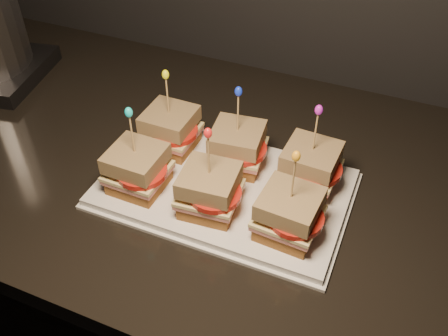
% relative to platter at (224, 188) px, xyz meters
% --- Properties ---
extents(granite_slab, '(2.50, 0.71, 0.04)m').
position_rel_platter_xyz_m(granite_slab, '(0.28, 0.06, -0.03)').
color(granite_slab, black).
rests_on(granite_slab, cabinet).
extents(platter, '(0.40, 0.25, 0.02)m').
position_rel_platter_xyz_m(platter, '(0.00, 0.00, 0.00)').
color(platter, white).
rests_on(platter, granite_slab).
extents(platter_rim, '(0.42, 0.26, 0.01)m').
position_rel_platter_xyz_m(platter_rim, '(0.00, 0.00, -0.01)').
color(platter_rim, white).
rests_on(platter_rim, granite_slab).
extents(sandwich_0_bread_bot, '(0.08, 0.08, 0.02)m').
position_rel_platter_xyz_m(sandwich_0_bread_bot, '(-0.13, 0.06, 0.02)').
color(sandwich_0_bread_bot, '#5F390F').
rests_on(sandwich_0_bread_bot, platter).
extents(sandwich_0_ham, '(0.09, 0.09, 0.01)m').
position_rel_platter_xyz_m(sandwich_0_ham, '(-0.13, 0.06, 0.04)').
color(sandwich_0_ham, '#C15D54').
rests_on(sandwich_0_ham, sandwich_0_bread_bot).
extents(sandwich_0_cheese, '(0.09, 0.09, 0.01)m').
position_rel_platter_xyz_m(sandwich_0_cheese, '(-0.13, 0.06, 0.04)').
color(sandwich_0_cheese, '#F0DC91').
rests_on(sandwich_0_cheese, sandwich_0_ham).
extents(sandwich_0_tomato, '(0.08, 0.08, 0.01)m').
position_rel_platter_xyz_m(sandwich_0_tomato, '(-0.12, 0.05, 0.05)').
color(sandwich_0_tomato, red).
rests_on(sandwich_0_tomato, sandwich_0_cheese).
extents(sandwich_0_bread_top, '(0.08, 0.08, 0.03)m').
position_rel_platter_xyz_m(sandwich_0_bread_top, '(-0.13, 0.06, 0.07)').
color(sandwich_0_bread_top, '#502E11').
rests_on(sandwich_0_bread_top, sandwich_0_tomato).
extents(sandwich_0_pick, '(0.00, 0.00, 0.09)m').
position_rel_platter_xyz_m(sandwich_0_pick, '(-0.13, 0.06, 0.11)').
color(sandwich_0_pick, tan).
rests_on(sandwich_0_pick, sandwich_0_bread_top).
extents(sandwich_0_frill, '(0.01, 0.01, 0.02)m').
position_rel_platter_xyz_m(sandwich_0_frill, '(-0.13, 0.06, 0.16)').
color(sandwich_0_frill, '#F2F211').
rests_on(sandwich_0_frill, sandwich_0_pick).
extents(sandwich_1_bread_bot, '(0.09, 0.09, 0.02)m').
position_rel_platter_xyz_m(sandwich_1_bread_bot, '(0.00, 0.06, 0.02)').
color(sandwich_1_bread_bot, '#5F390F').
rests_on(sandwich_1_bread_bot, platter).
extents(sandwich_1_ham, '(0.10, 0.10, 0.01)m').
position_rel_platter_xyz_m(sandwich_1_ham, '(0.00, 0.06, 0.04)').
color(sandwich_1_ham, '#C15D54').
rests_on(sandwich_1_ham, sandwich_1_bread_bot).
extents(sandwich_1_cheese, '(0.10, 0.10, 0.01)m').
position_rel_platter_xyz_m(sandwich_1_cheese, '(0.00, 0.06, 0.04)').
color(sandwich_1_cheese, '#F0DC91').
rests_on(sandwich_1_cheese, sandwich_1_ham).
extents(sandwich_1_tomato, '(0.08, 0.08, 0.01)m').
position_rel_platter_xyz_m(sandwich_1_tomato, '(0.01, 0.05, 0.05)').
color(sandwich_1_tomato, red).
rests_on(sandwich_1_tomato, sandwich_1_cheese).
extents(sandwich_1_bread_top, '(0.09, 0.09, 0.03)m').
position_rel_platter_xyz_m(sandwich_1_bread_top, '(0.00, 0.06, 0.07)').
color(sandwich_1_bread_top, '#502E11').
rests_on(sandwich_1_bread_top, sandwich_1_tomato).
extents(sandwich_1_pick, '(0.00, 0.00, 0.09)m').
position_rel_platter_xyz_m(sandwich_1_pick, '(0.00, 0.06, 0.11)').
color(sandwich_1_pick, tan).
rests_on(sandwich_1_pick, sandwich_1_bread_top).
extents(sandwich_1_frill, '(0.01, 0.01, 0.02)m').
position_rel_platter_xyz_m(sandwich_1_frill, '(0.00, 0.06, 0.16)').
color(sandwich_1_frill, '#142FDB').
rests_on(sandwich_1_frill, sandwich_1_pick).
extents(sandwich_2_bread_bot, '(0.09, 0.09, 0.02)m').
position_rel_platter_xyz_m(sandwich_2_bread_bot, '(0.13, 0.06, 0.02)').
color(sandwich_2_bread_bot, '#5F390F').
rests_on(sandwich_2_bread_bot, platter).
extents(sandwich_2_ham, '(0.09, 0.09, 0.01)m').
position_rel_platter_xyz_m(sandwich_2_ham, '(0.13, 0.06, 0.04)').
color(sandwich_2_ham, '#C15D54').
rests_on(sandwich_2_ham, sandwich_2_bread_bot).
extents(sandwich_2_cheese, '(0.10, 0.09, 0.01)m').
position_rel_platter_xyz_m(sandwich_2_cheese, '(0.13, 0.06, 0.04)').
color(sandwich_2_cheese, '#F0DC91').
rests_on(sandwich_2_cheese, sandwich_2_ham).
extents(sandwich_2_tomato, '(0.08, 0.08, 0.01)m').
position_rel_platter_xyz_m(sandwich_2_tomato, '(0.14, 0.05, 0.05)').
color(sandwich_2_tomato, red).
rests_on(sandwich_2_tomato, sandwich_2_cheese).
extents(sandwich_2_bread_top, '(0.09, 0.09, 0.03)m').
position_rel_platter_xyz_m(sandwich_2_bread_top, '(0.13, 0.06, 0.07)').
color(sandwich_2_bread_top, '#502E11').
rests_on(sandwich_2_bread_top, sandwich_2_tomato).
extents(sandwich_2_pick, '(0.00, 0.00, 0.09)m').
position_rel_platter_xyz_m(sandwich_2_pick, '(0.13, 0.06, 0.11)').
color(sandwich_2_pick, tan).
rests_on(sandwich_2_pick, sandwich_2_bread_top).
extents(sandwich_2_frill, '(0.01, 0.01, 0.02)m').
position_rel_platter_xyz_m(sandwich_2_frill, '(0.13, 0.06, 0.16)').
color(sandwich_2_frill, '#C91EC6').
rests_on(sandwich_2_frill, sandwich_2_pick).
extents(sandwich_3_bread_bot, '(0.08, 0.08, 0.02)m').
position_rel_platter_xyz_m(sandwich_3_bread_bot, '(-0.13, -0.06, 0.02)').
color(sandwich_3_bread_bot, '#5F390F').
rests_on(sandwich_3_bread_bot, platter).
extents(sandwich_3_ham, '(0.09, 0.09, 0.01)m').
position_rel_platter_xyz_m(sandwich_3_ham, '(-0.13, -0.06, 0.04)').
color(sandwich_3_ham, '#C15D54').
rests_on(sandwich_3_ham, sandwich_3_bread_bot).
extents(sandwich_3_cheese, '(0.09, 0.09, 0.01)m').
position_rel_platter_xyz_m(sandwich_3_cheese, '(-0.13, -0.06, 0.04)').
color(sandwich_3_cheese, '#F0DC91').
rests_on(sandwich_3_cheese, sandwich_3_ham).
extents(sandwich_3_tomato, '(0.08, 0.08, 0.01)m').
position_rel_platter_xyz_m(sandwich_3_tomato, '(-0.12, -0.06, 0.05)').
color(sandwich_3_tomato, red).
rests_on(sandwich_3_tomato, sandwich_3_cheese).
extents(sandwich_3_bread_top, '(0.09, 0.09, 0.03)m').
position_rel_platter_xyz_m(sandwich_3_bread_top, '(-0.13, -0.06, 0.07)').
color(sandwich_3_bread_top, '#502E11').
rests_on(sandwich_3_bread_top, sandwich_3_tomato).
extents(sandwich_3_pick, '(0.00, 0.00, 0.09)m').
position_rel_platter_xyz_m(sandwich_3_pick, '(-0.13, -0.06, 0.11)').
color(sandwich_3_pick, tan).
rests_on(sandwich_3_pick, sandwich_3_bread_top).
extents(sandwich_3_frill, '(0.01, 0.01, 0.02)m').
position_rel_platter_xyz_m(sandwich_3_frill, '(-0.13, -0.06, 0.16)').
color(sandwich_3_frill, '#10CBCA').
rests_on(sandwich_3_frill, sandwich_3_pick).
extents(sandwich_4_bread_bot, '(0.09, 0.09, 0.02)m').
position_rel_platter_xyz_m(sandwich_4_bread_bot, '(0.00, -0.06, 0.02)').
color(sandwich_4_bread_bot, '#5F390F').
rests_on(sandwich_4_bread_bot, platter).
extents(sandwich_4_ham, '(0.10, 0.09, 0.01)m').
position_rel_platter_xyz_m(sandwich_4_ham, '(0.00, -0.06, 0.04)').
color(sandwich_4_ham, '#C15D54').
rests_on(sandwich_4_ham, sandwich_4_bread_bot).
extents(sandwich_4_cheese, '(0.10, 0.10, 0.01)m').
position_rel_platter_xyz_m(sandwich_4_cheese, '(0.00, -0.06, 0.04)').
color(sandwich_4_cheese, '#F0DC91').
rests_on(sandwich_4_cheese, sandwich_4_ham).
extents(sandwich_4_tomato, '(0.08, 0.08, 0.01)m').
position_rel_platter_xyz_m(sandwich_4_tomato, '(0.01, -0.06, 0.05)').
color(sandwich_4_tomato, red).
rests_on(sandwich_4_tomato, sandwich_4_cheese).
extents(sandwich_4_bread_top, '(0.09, 0.09, 0.03)m').
position_rel_platter_xyz_m(sandwich_4_bread_top, '(0.00, -0.06, 0.07)').
color(sandwich_4_bread_top, '#502E11').
rests_on(sandwich_4_bread_top, sandwich_4_tomato).
extents(sandwich_4_pick, '(0.00, 0.00, 0.09)m').
position_rel_platter_xyz_m(sandwich_4_pick, '(0.00, -0.06, 0.11)').
color(sandwich_4_pick, tan).
rests_on(sandwich_4_pick, sandwich_4_bread_top).
extents(sandwich_4_frill, '(0.01, 0.01, 0.02)m').
position_rel_platter_xyz_m(sandwich_4_frill, '(0.00, -0.06, 0.16)').
color(sandwich_4_frill, red).
rests_on(sandwich_4_frill, sandwich_4_pick).
extents(sandwich_5_bread_bot, '(0.09, 0.09, 0.02)m').
position_rel_platter_xyz_m(sandwich_5_bread_bot, '(0.13, -0.06, 0.02)').
color(sandwich_5_bread_bot, '#5F390F').
rests_on(sandwich_5_bread_bot, platter).
extents(sandwich_5_ham, '(0.10, 0.09, 0.01)m').
position_rel_platter_xyz_m(sandwich_5_ham, '(0.13, -0.06, 0.04)').
color(sandwich_5_ham, '#C15D54').
rests_on(sandwich_5_ham, sandwich_5_bread_bot).
extents(sandwich_5_cheese, '(0.10, 0.09, 0.01)m').
position_rel_platter_xyz_m(sandwich_5_cheese, '(0.13, -0.06, 0.04)').
color(sandwich_5_cheese, '#F0DC91').
rests_on(sandwich_5_cheese, sandwich_5_ham).
extents(sandwich_5_tomato, '(0.08, 0.08, 0.01)m').
position_rel_platter_xyz_m(sandwich_5_tomato, '(0.14, -0.06, 0.05)').
color(sandwich_5_tomato, red).
rests_on(sandwich_5_tomato, sandwich_5_cheese).
extents(sandwich_5_bread_top, '(0.09, 0.09, 0.03)m').
position_rel_platter_xyz_m(sandwich_5_bread_top, '(0.13, -0.06, 0.07)').
color(sandwich_5_bread_top, '#502E11').
rests_on(sandwich_5_bread_top, sandwich_5_tomato).
extents(sandwich_5_pick, '(0.00, 0.00, 0.09)m').
position_rel_platter_xyz_m(sandwich_5_pick, '(0.13, -0.06, 0.11)').
color(sandwich_5_pick, tan).
rests_on(sandwich_5_pick, sandwich_5_bread_top).
extents(sandwich_5_frill, '(0.01, 0.01, 0.02)m').
position_rel_platter_xyz_m(sandwich_5_frill, '(0.13, -0.06, 0.16)').
color(sandwich_5_frill, orange).
rests_on(sandwich_5_frill, sandwich_5_pick).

